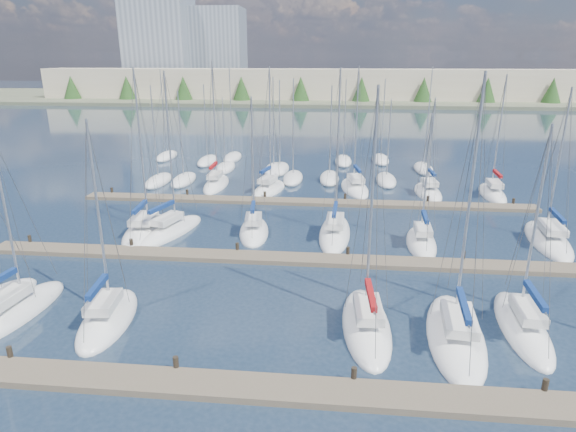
# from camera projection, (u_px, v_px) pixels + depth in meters

# --- Properties ---
(ground) EXTENTS (400.00, 400.00, 0.00)m
(ground) POSITION_uv_depth(u_px,v_px,m) (317.00, 148.00, 75.45)
(ground) COLOR #243448
(ground) RESTS_ON ground
(dock_near) EXTENTS (44.00, 1.93, 1.10)m
(dock_near) POSITION_uv_depth(u_px,v_px,m) (260.00, 388.00, 20.65)
(dock_near) COLOR #6B5E4C
(dock_near) RESTS_ON ground
(dock_mid) EXTENTS (44.00, 1.93, 1.10)m
(dock_mid) POSITION_uv_depth(u_px,v_px,m) (291.00, 259.00, 33.87)
(dock_mid) COLOR #6B5E4C
(dock_mid) RESTS_ON ground
(dock_far) EXTENTS (44.00, 1.93, 1.10)m
(dock_far) POSITION_uv_depth(u_px,v_px,m) (304.00, 202.00, 47.09)
(dock_far) COLOR #6B5E4C
(dock_far) RESTS_ON ground
(sailboat_d) EXTENTS (2.85, 8.14, 13.21)m
(sailboat_d) POSITION_uv_depth(u_px,v_px,m) (366.00, 325.00, 25.47)
(sailboat_d) COLOR white
(sailboat_d) RESTS_ON ground
(sailboat_q) EXTENTS (2.74, 7.17, 10.57)m
(sailboat_q) POSITION_uv_depth(u_px,v_px,m) (428.00, 192.00, 50.31)
(sailboat_q) COLOR white
(sailboat_q) RESTS_ON ground
(sailboat_n) EXTENTS (2.54, 7.86, 14.13)m
(sailboat_n) POSITION_uv_depth(u_px,v_px,m) (216.00, 184.00, 53.43)
(sailboat_n) COLOR white
(sailboat_n) RESTS_ON ground
(sailboat_l) EXTENTS (2.63, 6.87, 10.60)m
(sailboat_l) POSITION_uv_depth(u_px,v_px,m) (421.00, 242.00, 36.77)
(sailboat_l) COLOR white
(sailboat_l) RESTS_ON ground
(sailboat_f) EXTENTS (2.70, 7.98, 11.45)m
(sailboat_f) POSITION_uv_depth(u_px,v_px,m) (522.00, 326.00, 25.33)
(sailboat_f) COLOR white
(sailboat_f) RESTS_ON ground
(sailboat_k) EXTENTS (2.84, 9.15, 13.70)m
(sailboat_k) POSITION_uv_depth(u_px,v_px,m) (335.00, 233.00, 38.78)
(sailboat_k) COLOR white
(sailboat_k) RESTS_ON ground
(sailboat_o) EXTENTS (4.08, 7.53, 13.50)m
(sailboat_o) POSITION_uv_depth(u_px,v_px,m) (269.00, 189.00, 51.36)
(sailboat_o) COLOR white
(sailboat_o) RESTS_ON ground
(sailboat_c) EXTENTS (3.30, 7.00, 11.57)m
(sailboat_c) POSITION_uv_depth(u_px,v_px,m) (108.00, 319.00, 26.09)
(sailboat_c) COLOR white
(sailboat_c) RESTS_ON ground
(sailboat_e) EXTENTS (3.71, 9.01, 13.85)m
(sailboat_e) POSITION_uv_depth(u_px,v_px,m) (455.00, 335.00, 24.53)
(sailboat_e) COLOR white
(sailboat_e) RESTS_ON ground
(sailboat_i) EXTENTS (4.51, 8.50, 13.44)m
(sailboat_i) POSITION_uv_depth(u_px,v_px,m) (171.00, 231.00, 39.18)
(sailboat_i) COLOR white
(sailboat_i) RESTS_ON ground
(sailboat_r) EXTENTS (2.77, 7.86, 12.80)m
(sailboat_r) POSITION_uv_depth(u_px,v_px,m) (492.00, 193.00, 49.82)
(sailboat_r) COLOR white
(sailboat_r) RESTS_ON ground
(sailboat_p) EXTENTS (3.81, 8.28, 13.55)m
(sailboat_p) POSITION_uv_depth(u_px,v_px,m) (355.00, 188.00, 52.00)
(sailboat_p) COLOR white
(sailboat_p) RESTS_ON ground
(sailboat_j) EXTENTS (3.15, 6.93, 11.57)m
(sailboat_j) POSITION_uv_depth(u_px,v_px,m) (254.00, 231.00, 39.13)
(sailboat_j) COLOR white
(sailboat_j) RESTS_ON ground
(sailboat_h) EXTENTS (3.82, 8.43, 13.71)m
(sailboat_h) POSITION_uv_depth(u_px,v_px,m) (146.00, 231.00, 39.27)
(sailboat_h) COLOR white
(sailboat_h) RESTS_ON ground
(sailboat_m) EXTENTS (3.84, 9.18, 12.38)m
(sailboat_m) POSITION_uv_depth(u_px,v_px,m) (548.00, 240.00, 37.32)
(sailboat_m) COLOR white
(sailboat_m) RESTS_ON ground
(sailboat_b) EXTENTS (3.09, 7.90, 10.87)m
(sailboat_b) POSITION_uv_depth(u_px,v_px,m) (16.00, 312.00, 26.79)
(sailboat_b) COLOR white
(sailboat_b) RESTS_ON ground
(distant_boats) EXTENTS (36.93, 20.75, 13.30)m
(distant_boats) POSITION_uv_depth(u_px,v_px,m) (277.00, 169.00, 60.43)
(distant_boats) COLOR #9EA0A5
(distant_boats) RESTS_ON ground
(shoreline) EXTENTS (400.00, 60.00, 38.00)m
(shoreline) POSITION_uv_depth(u_px,v_px,m) (289.00, 76.00, 159.10)
(shoreline) COLOR #666B51
(shoreline) RESTS_ON ground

